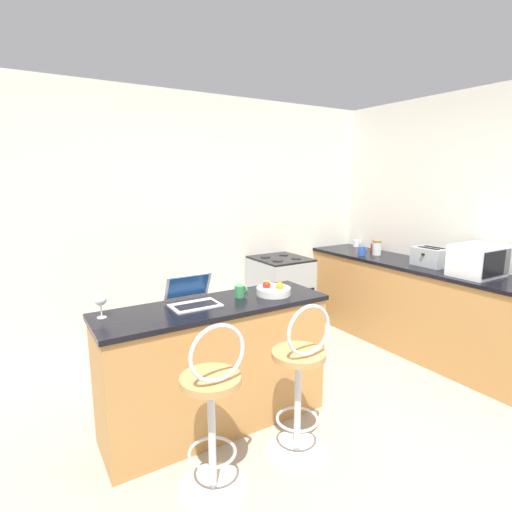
{
  "coord_description": "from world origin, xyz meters",
  "views": [
    {
      "loc": [
        -1.6,
        -1.58,
        1.77
      ],
      "look_at": [
        0.44,
        1.71,
        1.01
      ],
      "focal_mm": 28.0,
      "sensor_mm": 36.0,
      "label": 1
    }
  ],
  "objects_px": {
    "mug_red": "(374,247)",
    "mug_green": "(240,291)",
    "mug_white": "(356,243)",
    "mug_blue": "(362,251)",
    "laptop": "(192,297)",
    "stove_range": "(280,298)",
    "wine_glass_short": "(100,300)",
    "bar_stool_near": "(213,414)",
    "fruit_bowl": "(273,290)",
    "storage_jar": "(377,248)",
    "bar_stool_far": "(300,384)",
    "microwave": "(478,260)",
    "toaster": "(431,257)"
  },
  "relations": [
    {
      "from": "toaster",
      "to": "fruit_bowl",
      "type": "relative_size",
      "value": 1.22
    },
    {
      "from": "laptop",
      "to": "mug_red",
      "type": "distance_m",
      "value": 2.79
    },
    {
      "from": "microwave",
      "to": "toaster",
      "type": "relative_size",
      "value": 1.49
    },
    {
      "from": "mug_green",
      "to": "fruit_bowl",
      "type": "bearing_deg",
      "value": -17.9
    },
    {
      "from": "laptop",
      "to": "microwave",
      "type": "height_order",
      "value": "microwave"
    },
    {
      "from": "mug_red",
      "to": "mug_green",
      "type": "distance_m",
      "value": 2.45
    },
    {
      "from": "wine_glass_short",
      "to": "mug_blue",
      "type": "relative_size",
      "value": 1.54
    },
    {
      "from": "stove_range",
      "to": "wine_glass_short",
      "type": "height_order",
      "value": "wine_glass_short"
    },
    {
      "from": "mug_red",
      "to": "fruit_bowl",
      "type": "height_order",
      "value": "fruit_bowl"
    },
    {
      "from": "storage_jar",
      "to": "mug_red",
      "type": "bearing_deg",
      "value": 47.5
    },
    {
      "from": "mug_red",
      "to": "mug_green",
      "type": "bearing_deg",
      "value": -160.57
    },
    {
      "from": "wine_glass_short",
      "to": "fruit_bowl",
      "type": "bearing_deg",
      "value": -6.82
    },
    {
      "from": "bar_stool_far",
      "to": "fruit_bowl",
      "type": "distance_m",
      "value": 0.74
    },
    {
      "from": "laptop",
      "to": "microwave",
      "type": "relative_size",
      "value": 0.71
    },
    {
      "from": "laptop",
      "to": "mug_blue",
      "type": "relative_size",
      "value": 3.19
    },
    {
      "from": "microwave",
      "to": "storage_jar",
      "type": "height_order",
      "value": "microwave"
    },
    {
      "from": "wine_glass_short",
      "to": "mug_green",
      "type": "bearing_deg",
      "value": -3.93
    },
    {
      "from": "stove_range",
      "to": "mug_green",
      "type": "distance_m",
      "value": 1.6
    },
    {
      "from": "mug_red",
      "to": "mug_white",
      "type": "xyz_separation_m",
      "value": [
        0.03,
        0.32,
        0.0
      ]
    },
    {
      "from": "mug_green",
      "to": "mug_blue",
      "type": "relative_size",
      "value": 0.88
    },
    {
      "from": "microwave",
      "to": "stove_range",
      "type": "xyz_separation_m",
      "value": [
        -1.02,
        1.58,
        -0.6
      ]
    },
    {
      "from": "bar_stool_far",
      "to": "fruit_bowl",
      "type": "xyz_separation_m",
      "value": [
        0.17,
        0.55,
        0.46
      ]
    },
    {
      "from": "toaster",
      "to": "storage_jar",
      "type": "height_order",
      "value": "toaster"
    },
    {
      "from": "microwave",
      "to": "mug_green",
      "type": "bearing_deg",
      "value": 165.74
    },
    {
      "from": "mug_blue",
      "to": "bar_stool_near",
      "type": "bearing_deg",
      "value": -152.3
    },
    {
      "from": "bar_stool_near",
      "to": "fruit_bowl",
      "type": "xyz_separation_m",
      "value": [
        0.77,
        0.55,
        0.46
      ]
    },
    {
      "from": "bar_stool_far",
      "to": "toaster",
      "type": "distance_m",
      "value": 2.2
    },
    {
      "from": "storage_jar",
      "to": "bar_stool_far",
      "type": "bearing_deg",
      "value": -148.83
    },
    {
      "from": "microwave",
      "to": "wine_glass_short",
      "type": "bearing_deg",
      "value": 168.87
    },
    {
      "from": "stove_range",
      "to": "mug_white",
      "type": "height_order",
      "value": "mug_white"
    },
    {
      "from": "laptop",
      "to": "mug_blue",
      "type": "distance_m",
      "value": 2.42
    },
    {
      "from": "mug_blue",
      "to": "laptop",
      "type": "bearing_deg",
      "value": -164.31
    },
    {
      "from": "mug_red",
      "to": "laptop",
      "type": "bearing_deg",
      "value": -163.58
    },
    {
      "from": "mug_red",
      "to": "bar_stool_near",
      "type": "bearing_deg",
      "value": -153.07
    },
    {
      "from": "fruit_bowl",
      "to": "stove_range",
      "type": "bearing_deg",
      "value": 52.38
    },
    {
      "from": "mug_red",
      "to": "wine_glass_short",
      "type": "xyz_separation_m",
      "value": [
        -3.26,
        -0.75,
        0.07
      ]
    },
    {
      "from": "mug_white",
      "to": "mug_blue",
      "type": "distance_m",
      "value": 0.6
    },
    {
      "from": "storage_jar",
      "to": "mug_green",
      "type": "bearing_deg",
      "value": -163.93
    },
    {
      "from": "mug_blue",
      "to": "bar_stool_far",
      "type": "bearing_deg",
      "value": -145.26
    },
    {
      "from": "mug_white",
      "to": "toaster",
      "type": "bearing_deg",
      "value": -100.03
    },
    {
      "from": "mug_red",
      "to": "storage_jar",
      "type": "xyz_separation_m",
      "value": [
        -0.19,
        -0.2,
        0.04
      ]
    },
    {
      "from": "mug_green",
      "to": "wine_glass_short",
      "type": "xyz_separation_m",
      "value": [
        -0.95,
        0.07,
        0.07
      ]
    },
    {
      "from": "mug_white",
      "to": "wine_glass_short",
      "type": "distance_m",
      "value": 3.47
    },
    {
      "from": "stove_range",
      "to": "storage_jar",
      "type": "bearing_deg",
      "value": -22.93
    },
    {
      "from": "laptop",
      "to": "stove_range",
      "type": "bearing_deg",
      "value": 34.75
    },
    {
      "from": "bar_stool_far",
      "to": "mug_white",
      "type": "relative_size",
      "value": 10.97
    },
    {
      "from": "bar_stool_far",
      "to": "mug_blue",
      "type": "height_order",
      "value": "bar_stool_far"
    },
    {
      "from": "bar_stool_near",
      "to": "mug_green",
      "type": "relative_size",
      "value": 11.45
    },
    {
      "from": "microwave",
      "to": "toaster",
      "type": "height_order",
      "value": "microwave"
    },
    {
      "from": "bar_stool_near",
      "to": "storage_jar",
      "type": "height_order",
      "value": "storage_jar"
    }
  ]
}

